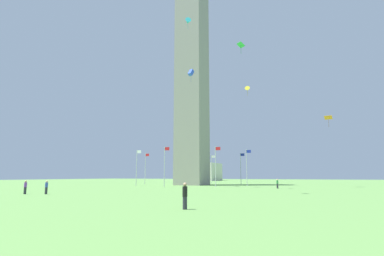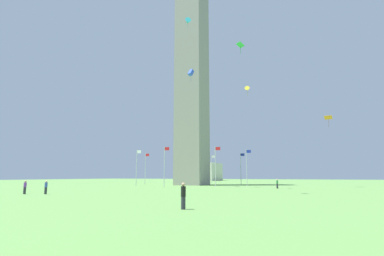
{
  "view_description": "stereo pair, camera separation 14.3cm",
  "coord_description": "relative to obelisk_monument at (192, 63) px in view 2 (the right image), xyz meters",
  "views": [
    {
      "loc": [
        29.05,
        -63.94,
        2.12
      ],
      "look_at": [
        0.0,
        0.0,
        13.55
      ],
      "focal_mm": 27.58,
      "sensor_mm": 36.0,
      "label": 1
    },
    {
      "loc": [
        29.18,
        -63.88,
        2.12
      ],
      "look_at": [
        0.0,
        0.0,
        13.55
      ],
      "focal_mm": 27.58,
      "sensor_mm": 36.0,
      "label": 2
    }
  ],
  "objects": [
    {
      "name": "ground_plane",
      "position": [
        0.0,
        0.0,
        -30.03
      ],
      "size": [
        260.0,
        260.0,
        0.0
      ],
      "primitive_type": "plane",
      "color": "#609347"
    },
    {
      "name": "obelisk_monument",
      "position": [
        0.0,
        0.0,
        0.0
      ],
      "size": [
        6.61,
        6.61,
        60.05
      ],
      "color": "gray",
      "rests_on": "ground"
    },
    {
      "name": "flagpole_n",
      "position": [
        13.17,
        0.0,
        -25.7
      ],
      "size": [
        1.12,
        0.14,
        7.87
      ],
      "color": "silver",
      "rests_on": "ground"
    },
    {
      "name": "flagpole_ne",
      "position": [
        9.33,
        9.27,
        -25.7
      ],
      "size": [
        1.12,
        0.14,
        7.87
      ],
      "color": "silver",
      "rests_on": "ground"
    },
    {
      "name": "flagpole_e",
      "position": [
        0.06,
        13.11,
        -25.7
      ],
      "size": [
        1.12,
        0.14,
        7.87
      ],
      "color": "silver",
      "rests_on": "ground"
    },
    {
      "name": "flagpole_se",
      "position": [
        -9.21,
        9.27,
        -25.7
      ],
      "size": [
        1.12,
        0.14,
        7.87
      ],
      "color": "silver",
      "rests_on": "ground"
    },
    {
      "name": "flagpole_s",
      "position": [
        -13.05,
        0.0,
        -25.7
      ],
      "size": [
        1.12,
        0.14,
        7.87
      ],
      "color": "silver",
      "rests_on": "ground"
    },
    {
      "name": "flagpole_sw",
      "position": [
        -9.21,
        -9.27,
        -25.7
      ],
      "size": [
        1.12,
        0.14,
        7.87
      ],
      "color": "silver",
      "rests_on": "ground"
    },
    {
      "name": "flagpole_w",
      "position": [
        0.06,
        -13.11,
        -25.7
      ],
      "size": [
        1.12,
        0.14,
        7.87
      ],
      "color": "silver",
      "rests_on": "ground"
    },
    {
      "name": "flagpole_nw",
      "position": [
        9.33,
        -9.27,
        -25.7
      ],
      "size": [
        1.12,
        0.14,
        7.87
      ],
      "color": "silver",
      "rests_on": "ground"
    },
    {
      "name": "person_purple_shirt",
      "position": [
        -3.52,
        -39.84,
        -29.24
      ],
      "size": [
        0.32,
        0.32,
        1.59
      ],
      "rotation": [
        0.0,
        0.0,
        0.98
      ],
      "color": "#2D2D38",
      "rests_on": "ground"
    },
    {
      "name": "person_blue_shirt",
      "position": [
        -1.18,
        -38.87,
        -29.24
      ],
      "size": [
        0.32,
        0.32,
        1.59
      ],
      "rotation": [
        0.0,
        0.0,
        1.6
      ],
      "color": "#2D2D38",
      "rests_on": "ground"
    },
    {
      "name": "person_black_shirt",
      "position": [
        20.6,
        -46.44,
        -29.18
      ],
      "size": [
        0.32,
        0.32,
        1.69
      ],
      "rotation": [
        0.0,
        0.0,
        1.84
      ],
      "color": "#2D2D38",
      "rests_on": "ground"
    },
    {
      "name": "person_green_shirt",
      "position": [
        21.22,
        -11.63,
        -29.23
      ],
      "size": [
        0.32,
        0.32,
        1.61
      ],
      "rotation": [
        0.0,
        0.0,
        2.5
      ],
      "color": "#2D2D38",
      "rests_on": "ground"
    },
    {
      "name": "kite_blue_box",
      "position": [
        3.88,
        -9.07,
        -6.05
      ],
      "size": [
        1.06,
        1.54,
        2.93
      ],
      "color": "blue"
    },
    {
      "name": "kite_yellow_delta",
      "position": [
        17.08,
        -13.61,
        -12.63
      ],
      "size": [
        1.02,
        1.15,
        1.76
      ],
      "color": "yellow"
    },
    {
      "name": "kite_green_diamond",
      "position": [
        19.99,
        -28.75,
        -11.26
      ],
      "size": [
        1.14,
        1.11,
        1.43
      ],
      "color": "green"
    },
    {
      "name": "kite_cyan_delta",
      "position": [
        5.11,
        -13.3,
        3.31
      ],
      "size": [
        1.79,
        1.82,
        2.43
      ],
      "color": "#33C6D1"
    },
    {
      "name": "kite_orange_diamond",
      "position": [
        29.97,
        -0.26,
        -16.47
      ],
      "size": [
        1.57,
        1.49,
        2.28
      ],
      "color": "orange"
    },
    {
      "name": "distant_building",
      "position": [
        -25.35,
        62.63,
        -26.12
      ],
      "size": [
        18.83,
        14.07,
        7.82
      ],
      "color": "beige",
      "rests_on": "ground"
    }
  ]
}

